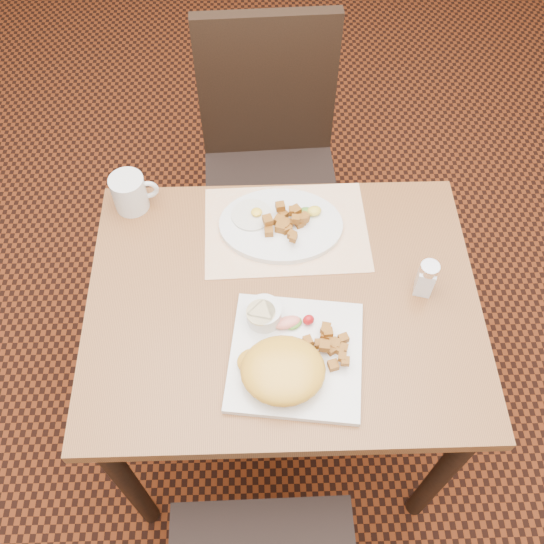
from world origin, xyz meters
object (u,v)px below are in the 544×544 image
Objects in this scene: coffee_mug at (130,193)px; plate_square at (296,356)px; plate_oval at (281,225)px; salt_shaker at (426,278)px; chair_far at (270,157)px; table at (282,323)px.

plate_square is at bearing -48.25° from coffee_mug.
salt_shaker is at bearing -30.92° from plate_oval.
chair_far reaches higher than plate_oval.
chair_far is 9.70× the size of salt_shaker.
table is 9.00× the size of salt_shaker.
plate_square is 0.34m from salt_shaker.
table is at bearing -90.65° from plate_oval.
table is 3.21× the size of plate_square.
table is 7.72× the size of coffee_mug.
chair_far is 0.57m from coffee_mug.
salt_shaker is (0.33, -0.64, 0.26)m from chair_far.
plate_square is at bearing -86.93° from plate_oval.
table is 2.96× the size of plate_oval.
coffee_mug is (-0.39, 0.44, 0.04)m from plate_square.
salt_shaker is at bearing 115.20° from chair_far.
plate_square is at bearing -81.73° from table.
table is 0.19m from plate_square.
salt_shaker reaches higher than plate_oval.
plate_square is at bearing -151.38° from salt_shaker.
salt_shaker is (0.32, -0.19, 0.04)m from plate_oval.
chair_far is at bearing 92.08° from plate_oval.
chair_far is 3.46× the size of plate_square.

